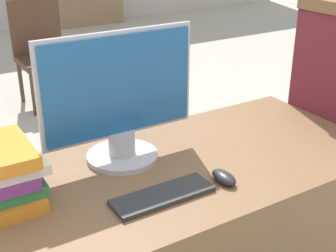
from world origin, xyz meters
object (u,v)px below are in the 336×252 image
Objects in this scene: mouse at (224,177)px; far_chair at (42,48)px; keyboard at (163,196)px; book_stack at (6,173)px; monitor at (120,100)px.

far_chair is at bearing 84.32° from mouse.
book_stack is at bearing 150.88° from keyboard.
book_stack is at bearing -170.13° from monitor.
monitor is 0.44m from book_stack.
mouse is at bearing -5.93° from keyboard.
book_stack is 0.29× the size of far_chair.
monitor is at bearing -57.76° from far_chair.
far_chair is at bearing 79.10° from monitor.
far_chair is (0.92, 2.68, -0.34)m from book_stack.
far_chair is (0.50, 2.61, -0.46)m from monitor.
monitor is 1.73× the size of keyboard.
monitor is 0.44m from mouse.
book_stack is (-0.63, 0.25, 0.08)m from mouse.
mouse is 0.68m from book_stack.
mouse is (0.21, -0.32, -0.21)m from monitor.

